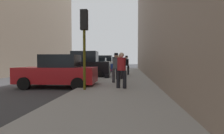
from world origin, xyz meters
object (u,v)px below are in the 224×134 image
at_px(parked_dark_green_sedan, 109,64).
at_px(fire_hydrant, 110,70).
at_px(pedestrian_in_red_jacket, 121,68).
at_px(parked_blue_sedan, 97,66).
at_px(parked_bronze_suv, 112,63).
at_px(traffic_light, 84,32).
at_px(pedestrian_in_tan_coat, 119,66).
at_px(pedestrian_with_beanie, 116,66).
at_px(parked_black_suv, 83,66).
at_px(pedestrian_with_fedora, 127,64).
at_px(parked_red_hatchback, 58,72).
at_px(rolling_suitcase, 121,72).
at_px(duffel_bag, 107,76).
at_px(parked_white_van, 104,63).

bearing_deg(parked_dark_green_sedan, fire_hydrant, -82.74).
xyz_separation_m(fire_hydrant, pedestrian_in_red_jacket, (1.70, -10.13, 0.61)).
height_order(parked_blue_sedan, parked_bronze_suv, parked_bronze_suv).
relative_size(parked_dark_green_sedan, fire_hydrant, 6.03).
bearing_deg(traffic_light, parked_dark_green_sedan, 94.26).
distance_m(pedestrian_in_tan_coat, pedestrian_with_beanie, 1.95).
bearing_deg(parked_bronze_suv, fire_hydrant, -84.88).
distance_m(parked_black_suv, traffic_light, 7.14).
bearing_deg(pedestrian_with_fedora, fire_hydrant, 129.23).
xyz_separation_m(parked_dark_green_sedan, pedestrian_in_tan_coat, (3.17, -20.21, 0.26)).
height_order(parked_red_hatchback, parked_dark_green_sedan, same).
height_order(parked_blue_sedan, pedestrian_in_red_jacket, pedestrian_in_red_jacket).
bearing_deg(fire_hydrant, traffic_light, -89.73).
distance_m(parked_black_suv, fire_hydrant, 4.46).
bearing_deg(parked_red_hatchback, traffic_light, -38.17).
height_order(parked_red_hatchback, fire_hydrant, parked_red_hatchback).
bearing_deg(pedestrian_with_beanie, parked_red_hatchback, -158.00).
xyz_separation_m(pedestrian_in_tan_coat, pedestrian_with_beanie, (-0.08, -1.95, 0.03)).
height_order(parked_bronze_suv, rolling_suitcase, parked_bronze_suv).
bearing_deg(parked_bronze_suv, parked_red_hatchback, -90.00).
bearing_deg(pedestrian_with_beanie, duffel_bag, 108.47).
bearing_deg(parked_blue_sedan, parked_white_van, 90.00).
xyz_separation_m(pedestrian_in_tan_coat, rolling_suitcase, (-0.05, 3.19, -0.61)).
bearing_deg(pedestrian_with_beanie, pedestrian_in_red_jacket, -78.88).
relative_size(parked_white_van, pedestrian_with_beanie, 2.59).
bearing_deg(pedestrian_with_fedora, parked_black_suv, -153.36).
xyz_separation_m(parked_dark_green_sedan, parked_bronze_suv, (-0.00, 5.98, 0.18)).
bearing_deg(rolling_suitcase, traffic_light, -99.16).
distance_m(parked_bronze_suv, pedestrian_in_red_jacket, 30.46).
relative_size(fire_hydrant, pedestrian_in_tan_coat, 0.41).
bearing_deg(duffel_bag, parked_dark_green_sedan, 96.40).
bearing_deg(duffel_bag, parked_white_van, 99.08).
height_order(parked_bronze_suv, pedestrian_in_tan_coat, parked_bronze_suv).
xyz_separation_m(parked_dark_green_sedan, pedestrian_with_fedora, (3.62, -16.37, 0.29)).
relative_size(parked_blue_sedan, parked_white_van, 0.92).
height_order(parked_white_van, parked_dark_green_sedan, parked_white_van).
bearing_deg(traffic_light, pedestrian_with_beanie, 65.43).
bearing_deg(parked_blue_sedan, pedestrian_in_tan_coat, -68.41).
relative_size(parked_black_suv, parked_white_van, 1.01).
bearing_deg(traffic_light, pedestrian_in_tan_coat, 74.18).
relative_size(pedestrian_in_tan_coat, duffel_bag, 3.89).
bearing_deg(parked_white_van, parked_bronze_suv, 90.00).
bearing_deg(parked_white_van, pedestrian_in_tan_coat, -77.59).
distance_m(parked_red_hatchback, pedestrian_in_red_jacket, 3.62).
relative_size(traffic_light, pedestrian_in_red_jacket, 2.11).
bearing_deg(parked_black_suv, parked_bronze_suv, 90.00).
relative_size(parked_black_suv, rolling_suitcase, 4.49).
bearing_deg(duffel_bag, pedestrian_in_tan_coat, -37.96).
bearing_deg(fire_hydrant, parked_dark_green_sedan, 97.26).
height_order(parked_white_van, pedestrian_in_tan_coat, parked_white_van).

